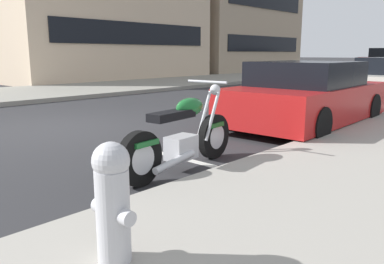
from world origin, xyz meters
name	(u,v)px	position (x,y,z in m)	size (l,w,h in m)	color
ground_plane	(64,128)	(0.00, 0.00, 0.00)	(260.00, 260.00, 0.00)	#28282B
sidewalk_far_curb	(207,80)	(12.00, 6.62, 0.07)	(120.00, 5.00, 0.14)	gray
parking_stall_stripe	(193,161)	(0.00, -3.52, 0.00)	(0.12, 2.20, 0.01)	silver
parked_motorcycle	(183,137)	(-0.38, -3.69, 0.43)	(2.12, 0.62, 1.11)	black
parked_car_far_down_curb	(307,96)	(3.51, -3.41, 0.62)	(4.10, 2.00, 1.31)	#AD1919
fire_hydrant	(112,199)	(-2.45, -5.09, 0.56)	(0.24, 0.36, 0.80)	#B7B7BC
townhouse_near_left	(221,10)	(21.23, 13.19, 4.87)	(10.78, 8.63, 9.74)	tan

